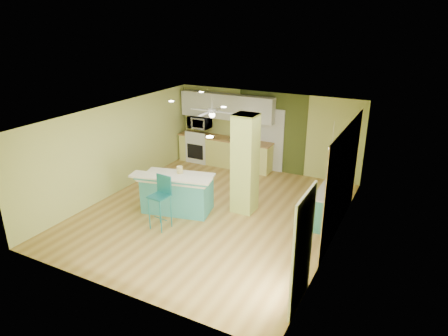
{
  "coord_description": "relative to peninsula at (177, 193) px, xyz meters",
  "views": [
    {
      "loc": [
        4.42,
        -7.88,
        4.64
      ],
      "look_at": [
        0.12,
        0.4,
        1.09
      ],
      "focal_mm": 32.0,
      "sensor_mm": 36.0,
      "label": 1
    }
  ],
  "objects": [
    {
      "name": "floor",
      "position": [
        0.84,
        0.31,
        -0.5
      ],
      "size": [
        6.0,
        7.0,
        0.01
      ],
      "primitive_type": "cube",
      "color": "#A47A39",
      "rests_on": "ground"
    },
    {
      "name": "ceiling",
      "position": [
        0.84,
        0.31,
        2.01
      ],
      "size": [
        6.0,
        7.0,
        0.01
      ],
      "primitive_type": "cube",
      "color": "white",
      "rests_on": "wall_back"
    },
    {
      "name": "wall_back",
      "position": [
        0.84,
        3.82,
        0.75
      ],
      "size": [
        6.0,
        0.01,
        2.5
      ],
      "primitive_type": "cube",
      "color": "#C9D170",
      "rests_on": "floor"
    },
    {
      "name": "wall_front",
      "position": [
        0.84,
        -3.19,
        0.75
      ],
      "size": [
        6.0,
        0.01,
        2.5
      ],
      "primitive_type": "cube",
      "color": "#C9D170",
      "rests_on": "floor"
    },
    {
      "name": "wall_left",
      "position": [
        -2.17,
        0.31,
        0.75
      ],
      "size": [
        0.01,
        7.0,
        2.5
      ],
      "primitive_type": "cube",
      "color": "#C9D170",
      "rests_on": "floor"
    },
    {
      "name": "wall_right",
      "position": [
        3.84,
        0.31,
        0.75
      ],
      "size": [
        0.01,
        7.0,
        2.5
      ],
      "primitive_type": "cube",
      "color": "#C9D170",
      "rests_on": "floor"
    },
    {
      "name": "wood_panel",
      "position": [
        3.83,
        0.91,
        0.75
      ],
      "size": [
        0.02,
        3.4,
        2.5
      ],
      "primitive_type": "cube",
      "color": "#9A7C58",
      "rests_on": "floor"
    },
    {
      "name": "olive_accent",
      "position": [
        1.04,
        3.8,
        0.75
      ],
      "size": [
        2.2,
        0.02,
        2.5
      ],
      "primitive_type": "cube",
      "color": "#455120",
      "rests_on": "floor"
    },
    {
      "name": "interior_door",
      "position": [
        1.04,
        3.77,
        0.5
      ],
      "size": [
        0.82,
        0.05,
        2.0
      ],
      "primitive_type": "cube",
      "color": "silver",
      "rests_on": "floor"
    },
    {
      "name": "french_door",
      "position": [
        3.81,
        -1.99,
        0.55
      ],
      "size": [
        0.04,
        1.08,
        2.1
      ],
      "primitive_type": "cube",
      "color": "white",
      "rests_on": "floor"
    },
    {
      "name": "column",
      "position": [
        1.49,
        0.81,
        0.75
      ],
      "size": [
        0.55,
        0.55,
        2.5
      ],
      "primitive_type": "cube",
      "color": "#AFC059",
      "rests_on": "floor"
    },
    {
      "name": "kitchen_run",
      "position": [
        -0.46,
        3.51,
        -0.02
      ],
      "size": [
        3.25,
        0.63,
        0.94
      ],
      "color": "#E7E879",
      "rests_on": "floor"
    },
    {
      "name": "stove",
      "position": [
        -1.41,
        3.5,
        -0.04
      ],
      "size": [
        0.76,
        0.66,
        1.08
      ],
      "color": "white",
      "rests_on": "floor"
    },
    {
      "name": "upper_cabinets",
      "position": [
        -0.46,
        3.63,
        1.45
      ],
      "size": [
        3.2,
        0.34,
        0.8
      ],
      "primitive_type": "cube",
      "color": "silver",
      "rests_on": "wall_back"
    },
    {
      "name": "microwave",
      "position": [
        -1.41,
        3.51,
        0.85
      ],
      "size": [
        0.7,
        0.48,
        0.39
      ],
      "primitive_type": "imported",
      "color": "white",
      "rests_on": "wall_back"
    },
    {
      "name": "ceiling_fan",
      "position": [
        -0.26,
        2.31,
        1.58
      ],
      "size": [
        1.41,
        1.41,
        0.61
      ],
      "color": "white",
      "rests_on": "ceiling"
    },
    {
      "name": "pendant_lamp",
      "position": [
        3.49,
        1.06,
        1.39
      ],
      "size": [
        0.14,
        0.14,
        0.69
      ],
      "color": "silver",
      "rests_on": "ceiling"
    },
    {
      "name": "wall_decor",
      "position": [
        3.8,
        1.11,
        1.05
      ],
      "size": [
        0.03,
        0.9,
        0.7
      ],
      "primitive_type": "cube",
      "color": "brown",
      "rests_on": "wood_panel"
    },
    {
      "name": "peninsula",
      "position": [
        0.0,
        0.0,
        0.0
      ],
      "size": [
        2.07,
        1.44,
        1.07
      ],
      "rotation": [
        0.0,
        0.0,
        0.22
      ],
      "color": "teal",
      "rests_on": "floor"
    },
    {
      "name": "bar_stool",
      "position": [
        0.16,
        -0.85,
        0.35
      ],
      "size": [
        0.46,
        0.46,
        1.27
      ],
      "rotation": [
        0.0,
        0.0,
        -0.1
      ],
      "color": "teal",
      "rests_on": "floor"
    },
    {
      "name": "side_counter",
      "position": [
        3.54,
        1.1,
        -0.07
      ],
      "size": [
        0.55,
        1.3,
        0.84
      ],
      "color": "teal",
      "rests_on": "floor"
    },
    {
      "name": "fruit_bowl",
      "position": [
        -0.09,
        3.44,
        0.48
      ],
      "size": [
        0.34,
        0.34,
        0.08
      ],
      "primitive_type": "imported",
      "rotation": [
        0.0,
        0.0,
        0.07
      ],
      "color": "#352315",
      "rests_on": "kitchen_run"
    },
    {
      "name": "canister",
      "position": [
        -0.05,
        0.24,
        0.52
      ],
      "size": [
        0.15,
        0.15,
        0.18
      ],
      "primitive_type": "cylinder",
      "color": "yellow",
      "rests_on": "peninsula"
    }
  ]
}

